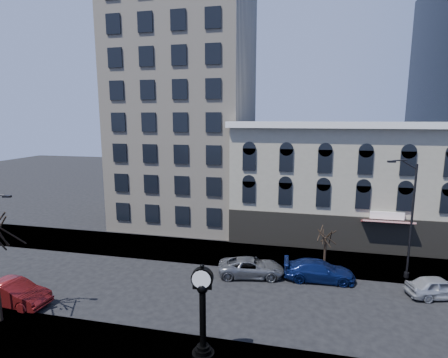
# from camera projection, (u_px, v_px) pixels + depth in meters

# --- Properties ---
(ground) EXTENTS (160.00, 160.00, 0.00)m
(ground) POSITION_uv_depth(u_px,v_px,m) (186.00, 292.00, 26.09)
(ground) COLOR black
(ground) RESTS_ON ground
(sidewalk_far) EXTENTS (160.00, 6.00, 0.12)m
(sidewalk_far) POSITION_uv_depth(u_px,v_px,m) (213.00, 252.00, 33.77)
(sidewalk_far) COLOR gray
(sidewalk_far) RESTS_ON ground
(cream_tower) EXTENTS (15.90, 15.40, 42.50)m
(cream_tower) POSITION_uv_depth(u_px,v_px,m) (185.00, 63.00, 42.18)
(cream_tower) COLOR beige
(cream_tower) RESTS_ON ground
(victorian_row) EXTENTS (22.60, 11.19, 12.50)m
(victorian_row) POSITION_uv_depth(u_px,v_px,m) (338.00, 182.00, 37.75)
(victorian_row) COLOR #9D9781
(victorian_row) RESTS_ON ground
(street_clock) EXTENTS (1.22, 1.22, 5.36)m
(street_clock) POSITION_uv_depth(u_px,v_px,m) (203.00, 316.00, 18.41)
(street_clock) COLOR black
(street_clock) RESTS_ON sidewalk_near
(street_lamp_far) EXTENTS (2.53, 0.60, 9.80)m
(street_lamp_far) POSITION_uv_depth(u_px,v_px,m) (405.00, 188.00, 27.04)
(street_lamp_far) COLOR black
(street_lamp_far) RESTS_ON sidewalk_far
(bare_tree_far) EXTENTS (2.41, 2.41, 4.14)m
(bare_tree_far) POSITION_uv_depth(u_px,v_px,m) (326.00, 231.00, 29.99)
(bare_tree_far) COLOR black
(bare_tree_far) RESTS_ON sidewalk_far
(car_near_b) EXTENTS (5.32, 2.14, 1.72)m
(car_near_b) POSITION_uv_depth(u_px,v_px,m) (13.00, 293.00, 24.26)
(car_near_b) COLOR maroon
(car_near_b) RESTS_ON ground
(car_far_a) EXTENTS (5.70, 3.35, 1.49)m
(car_far_a) POSITION_uv_depth(u_px,v_px,m) (251.00, 267.00, 28.68)
(car_far_a) COLOR #595B60
(car_far_a) RESTS_ON ground
(car_far_b) EXTENTS (5.65, 2.52, 1.61)m
(car_far_b) POSITION_uv_depth(u_px,v_px,m) (319.00, 271.00, 27.93)
(car_far_b) COLOR #0C194C
(car_far_b) RESTS_ON ground
(car_far_c) EXTENTS (4.83, 2.92, 1.54)m
(car_far_c) POSITION_uv_depth(u_px,v_px,m) (439.00, 287.00, 25.27)
(car_far_c) COLOR #A5A8AD
(car_far_c) RESTS_ON ground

